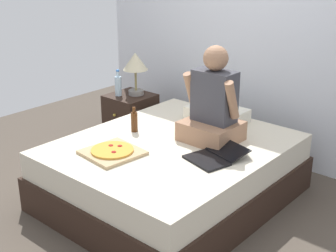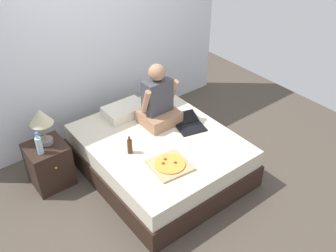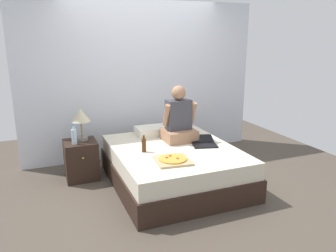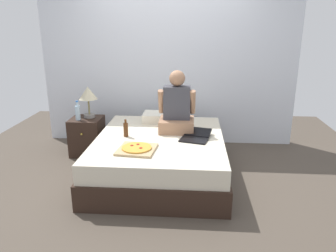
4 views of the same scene
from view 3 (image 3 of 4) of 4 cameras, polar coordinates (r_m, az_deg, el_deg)
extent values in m
plane|color=#4C4238|center=(4.56, 0.94, -9.83)|extent=(5.91, 5.91, 0.00)
cube|color=silver|center=(5.41, -4.47, 7.92)|extent=(3.91, 0.12, 2.50)
cube|color=black|center=(4.50, 0.95, -8.15)|extent=(1.59, 1.91, 0.29)
cube|color=beige|center=(4.40, 0.96, -5.10)|extent=(1.55, 1.85, 0.22)
cube|color=black|center=(4.76, -14.88, -5.71)|extent=(0.44, 0.44, 0.54)
sphere|color=gold|center=(4.51, -14.58, -5.42)|extent=(0.03, 0.03, 0.03)
cylinder|color=gray|center=(4.72, -14.72, -2.10)|extent=(0.16, 0.16, 0.05)
cylinder|color=olive|center=(4.69, -14.83, -0.52)|extent=(0.02, 0.02, 0.22)
cone|color=beige|center=(4.64, -14.99, 1.86)|extent=(0.26, 0.26, 0.18)
cylinder|color=silver|center=(4.56, -16.04, -1.82)|extent=(0.07, 0.07, 0.20)
cylinder|color=silver|center=(4.52, -16.15, -0.24)|extent=(0.03, 0.03, 0.06)
cylinder|color=blue|center=(4.51, -16.19, 0.21)|extent=(0.04, 0.03, 0.02)
cube|color=silver|center=(4.94, -2.52, -0.81)|extent=(0.52, 0.34, 0.12)
cube|color=#A37556|center=(4.64, 1.94, -1.58)|extent=(0.44, 0.40, 0.16)
cube|color=#3F3F47|center=(4.60, 1.82, 1.99)|extent=(0.34, 0.20, 0.42)
sphere|color=#A37556|center=(4.54, 1.85, 5.80)|extent=(0.20, 0.20, 0.20)
cylinder|color=#A37556|center=(4.47, -0.27, 1.90)|extent=(0.07, 0.18, 0.32)
cylinder|color=#A37556|center=(4.63, 4.34, 2.31)|extent=(0.07, 0.18, 0.32)
cube|color=black|center=(4.45, 6.45, -3.37)|extent=(0.37, 0.29, 0.02)
cube|color=black|center=(4.63, 5.87, -2.16)|extent=(0.35, 0.27, 0.06)
cube|color=tan|center=(3.88, 0.84, -6.02)|extent=(0.44, 0.44, 0.02)
cylinder|color=gold|center=(3.87, 0.84, -5.74)|extent=(0.33, 0.33, 0.02)
cylinder|color=maroon|center=(3.88, -0.21, -5.52)|extent=(0.04, 0.04, 0.00)
cylinder|color=maroon|center=(3.86, 1.70, -5.64)|extent=(0.04, 0.04, 0.00)
cylinder|color=maroon|center=(3.94, 0.39, -5.22)|extent=(0.04, 0.04, 0.00)
cylinder|color=#4C2811|center=(4.19, -4.21, -3.39)|extent=(0.06, 0.06, 0.17)
cylinder|color=#4C2811|center=(4.15, -4.24, -1.96)|extent=(0.03, 0.03, 0.05)
camera|label=1|loc=(4.05, 52.81, 10.32)|focal=50.00mm
camera|label=2|loc=(1.65, -63.65, 57.62)|focal=40.00mm
camera|label=4|loc=(2.01, 67.54, 3.72)|focal=35.00mm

